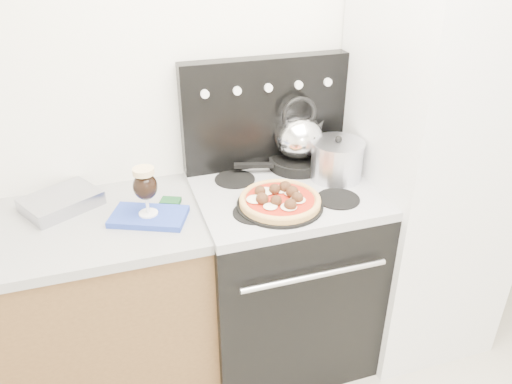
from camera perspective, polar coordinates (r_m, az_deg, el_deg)
name	(u,v)px	position (r m, az deg, el deg)	size (l,w,h in m)	color
room_shell	(384,239)	(1.27, 14.40, -5.28)	(3.52, 3.01, 2.52)	#BEB4A3
base_cabinet	(34,326)	(2.37, -24.00, -13.85)	(1.45, 0.60, 0.86)	brown
countertop	(9,238)	(2.11, -26.41, -4.73)	(1.48, 0.63, 0.04)	#999999
stove_body	(282,278)	(2.41, 2.97, -9.75)	(0.76, 0.65, 0.88)	black
cooktop	(284,193)	(2.15, 3.27, -0.15)	(0.76, 0.65, 0.04)	#ADADB2
backguard	(265,113)	(2.28, 1.00, 9.03)	(0.76, 0.08, 0.50)	black
fridge	(429,164)	(2.43, 19.18, 3.06)	(0.64, 0.68, 1.90)	silver
foil_sheet	(61,201)	(2.18, -21.37, -1.01)	(0.28, 0.21, 0.06)	silver
oven_mitt	(149,217)	(2.01, -12.14, -2.76)	(0.29, 0.17, 0.02)	#263EA7
beer_glass	(146,191)	(1.95, -12.48, 0.08)	(0.09, 0.09, 0.20)	black
pizza_pan	(280,205)	(2.02, 2.75, -1.48)	(0.35, 0.35, 0.01)	black
pizza	(280,199)	(2.00, 2.77, -0.77)	(0.33, 0.33, 0.05)	tan
skillet	(297,162)	(2.33, 4.74, 3.42)	(0.27, 0.27, 0.05)	#262626
tea_kettle	(299,133)	(2.28, 4.89, 6.73)	(0.22, 0.22, 0.24)	silver
stock_pot	(337,161)	(2.23, 9.20, 3.51)	(0.23, 0.23, 0.16)	silver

